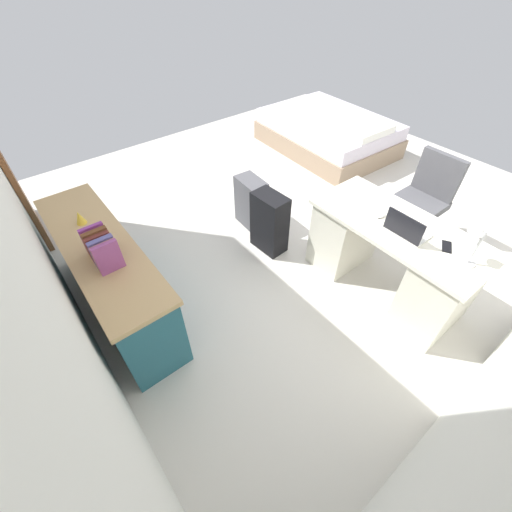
# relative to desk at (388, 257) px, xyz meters

# --- Properties ---
(ground_plane) EXTENTS (6.11, 6.11, 0.00)m
(ground_plane) POSITION_rel_desk_xyz_m (1.20, -0.17, -0.39)
(ground_plane) COLOR beige
(desk) EXTENTS (1.45, 0.68, 0.75)m
(desk) POSITION_rel_desk_xyz_m (0.00, 0.00, 0.00)
(desk) COLOR silver
(desk) RESTS_ON ground_plane
(office_chair) EXTENTS (0.52, 0.52, 0.94)m
(office_chair) POSITION_rel_desk_xyz_m (0.25, -0.88, 0.03)
(office_chair) COLOR black
(office_chair) RESTS_ON ground_plane
(credenza) EXTENTS (1.80, 0.48, 0.75)m
(credenza) POSITION_rel_desk_xyz_m (1.32, 2.00, -0.02)
(credenza) COLOR #235B6B
(credenza) RESTS_ON ground_plane
(bed) EXTENTS (1.96, 1.48, 0.58)m
(bed) POSITION_rel_desk_xyz_m (2.29, -1.75, -0.15)
(bed) COLOR gray
(bed) RESTS_ON ground_plane
(suitcase_black) EXTENTS (0.37, 0.24, 0.65)m
(suitcase_black) POSITION_rel_desk_xyz_m (1.09, 0.46, -0.07)
(suitcase_black) COLOR black
(suitcase_black) RESTS_ON ground_plane
(suitcase_spare_grey) EXTENTS (0.37, 0.24, 0.57)m
(suitcase_spare_grey) POSITION_rel_desk_xyz_m (1.53, 0.35, -0.10)
(suitcase_spare_grey) COLOR #4C4C51
(suitcase_spare_grey) RESTS_ON ground_plane
(laptop) EXTENTS (0.31, 0.22, 0.21)m
(laptop) POSITION_rel_desk_xyz_m (-0.08, 0.08, 0.41)
(laptop) COLOR silver
(laptop) RESTS_ON desk
(computer_mouse) EXTENTS (0.06, 0.10, 0.03)m
(computer_mouse) POSITION_rel_desk_xyz_m (0.17, 0.03, 0.37)
(computer_mouse) COLOR white
(computer_mouse) RESTS_ON desk
(cell_phone_near_laptop) EXTENTS (0.12, 0.15, 0.01)m
(cell_phone_near_laptop) POSITION_rel_desk_xyz_m (-0.37, -0.04, 0.36)
(cell_phone_near_laptop) COLOR black
(cell_phone_near_laptop) RESTS_ON desk
(desk_lamp) EXTENTS (0.16, 0.11, 0.34)m
(desk_lamp) POSITION_rel_desk_xyz_m (-0.51, 0.01, 0.61)
(desk_lamp) COLOR silver
(desk_lamp) RESTS_ON desk
(book_row) EXTENTS (0.31, 0.17, 0.24)m
(book_row) POSITION_rel_desk_xyz_m (1.10, 2.01, 0.47)
(book_row) COLOR #8D437E
(book_row) RESTS_ON credenza
(figurine_small) EXTENTS (0.08, 0.08, 0.11)m
(figurine_small) POSITION_rel_desk_xyz_m (1.64, 2.01, 0.41)
(figurine_small) COLOR gold
(figurine_small) RESTS_ON credenza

